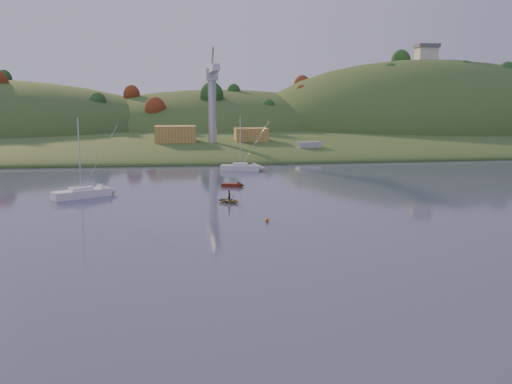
{
  "coord_description": "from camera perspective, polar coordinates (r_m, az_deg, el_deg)",
  "views": [
    {
      "loc": [
        -7.01,
        -34.6,
        15.1
      ],
      "look_at": [
        2.68,
        37.22,
        2.93
      ],
      "focal_mm": 40.0,
      "sensor_mm": 36.0,
      "label": 1
    }
  ],
  "objects": [
    {
      "name": "ground",
      "position": [
        38.4,
        3.57,
        -13.64
      ],
      "size": [
        500.0,
        500.0,
        0.0
      ],
      "primitive_type": "plane",
      "color": "#323751",
      "rests_on": "ground"
    },
    {
      "name": "shed_west",
      "position": [
        157.94,
        -8.07,
        5.7
      ],
      "size": [
        11.0,
        8.0,
        4.8
      ],
      "primitive_type": "cube",
      "color": "#A37D36",
      "rests_on": "wharf"
    },
    {
      "name": "sailboat_far",
      "position": [
        117.69,
        -1.57,
        2.51
      ],
      "size": [
        8.36,
        4.36,
        11.11
      ],
      "rotation": [
        0.0,
        0.0,
        -0.26
      ],
      "color": "silver",
      "rests_on": "ground"
    },
    {
      "name": "canoe",
      "position": [
        82.0,
        -2.68,
        -0.85
      ],
      "size": [
        3.9,
        3.67,
        0.66
      ],
      "primitive_type": "imported",
      "rotation": [
        0.0,
        0.0,
        0.97
      ],
      "color": "tan",
      "rests_on": "ground"
    },
    {
      "name": "shed_east",
      "position": [
        160.22,
        -0.49,
        5.7
      ],
      "size": [
        9.0,
        7.0,
        4.0
      ],
      "primitive_type": "cube",
      "color": "#A37D36",
      "rests_on": "wharf"
    },
    {
      "name": "dock_crane",
      "position": [
        153.27,
        -4.38,
        10.28
      ],
      "size": [
        3.2,
        28.0,
        20.3
      ],
      "color": "#B7B7BC",
      "rests_on": "wharf"
    },
    {
      "name": "far_shore",
      "position": [
        265.12,
        -6.19,
        6.21
      ],
      "size": [
        620.0,
        220.0,
        1.5
      ],
      "primitive_type": "cube",
      "color": "#25491D",
      "rests_on": "ground"
    },
    {
      "name": "wharf",
      "position": [
        157.67,
        -3.29,
        4.46
      ],
      "size": [
        42.0,
        16.0,
        2.4
      ],
      "primitive_type": "cube",
      "color": "slate",
      "rests_on": "ground"
    },
    {
      "name": "hill_right",
      "position": [
        251.7,
        16.32,
        5.71
      ],
      "size": [
        150.0,
        130.0,
        60.0
      ],
      "primitive_type": "ellipsoid",
      "color": "#25491D",
      "rests_on": "ground"
    },
    {
      "name": "red_tender",
      "position": [
        96.52,
        -2.02,
        0.69
      ],
      "size": [
        4.11,
        2.3,
        1.33
      ],
      "rotation": [
        0.0,
        0.0,
        -0.26
      ],
      "color": "#601D0D",
      "rests_on": "ground"
    },
    {
      "name": "hilltop_house",
      "position": [
        251.91,
        16.69,
        13.31
      ],
      "size": [
        9.0,
        7.0,
        6.45
      ],
      "color": "beige",
      "rests_on": "hill_right"
    },
    {
      "name": "hill_center",
      "position": [
        245.66,
        -3.72,
        5.99
      ],
      "size": [
        140.0,
        120.0,
        36.0
      ],
      "primitive_type": "ellipsoid",
      "color": "#25491D",
      "rests_on": "ground"
    },
    {
      "name": "work_vessel",
      "position": [
        147.48,
        5.27,
        4.12
      ],
      "size": [
        14.79,
        7.28,
        3.64
      ],
      "rotation": [
        0.0,
        0.0,
        0.16
      ],
      "color": "slate",
      "rests_on": "ground"
    },
    {
      "name": "paddler",
      "position": [
        81.92,
        -2.68,
        -0.54
      ],
      "size": [
        0.63,
        0.68,
        1.56
      ],
      "primitive_type": "imported",
      "rotation": [
        0.0,
        0.0,
        0.97
      ],
      "color": "black",
      "rests_on": "ground"
    },
    {
      "name": "hillside_trees",
      "position": [
        220.23,
        -5.87,
        5.55
      ],
      "size": [
        280.0,
        50.0,
        32.0
      ],
      "primitive_type": null,
      "color": "#1B4117",
      "rests_on": "ground"
    },
    {
      "name": "sailboat_near",
      "position": [
        89.91,
        -17.06,
        -0.06
      ],
      "size": [
        8.74,
        6.64,
        11.97
      ],
      "rotation": [
        0.0,
        0.0,
        0.54
      ],
      "color": "white",
      "rests_on": "ground"
    },
    {
      "name": "shore_slope",
      "position": [
        200.29,
        -5.68,
        5.16
      ],
      "size": [
        640.0,
        150.0,
        7.0
      ],
      "primitive_type": "ellipsoid",
      "color": "#25491D",
      "rests_on": "ground"
    },
    {
      "name": "buoy_2",
      "position": [
        93.56,
        -14.13,
        0.11
      ],
      "size": [
        0.5,
        0.5,
        0.5
      ],
      "primitive_type": "sphere",
      "color": "orange",
      "rests_on": "ground"
    },
    {
      "name": "buoy_0",
      "position": [
        69.52,
        1.11,
        -2.8
      ],
      "size": [
        0.5,
        0.5,
        0.5
      ],
      "primitive_type": "sphere",
      "color": "orange",
      "rests_on": "ground"
    }
  ]
}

